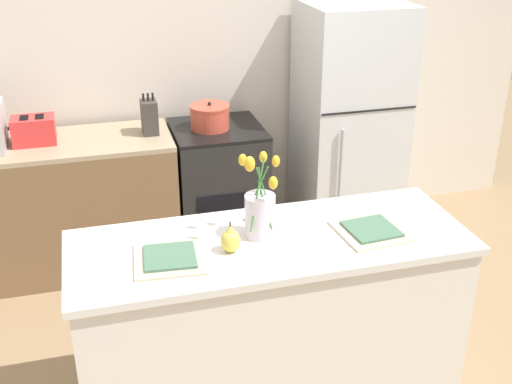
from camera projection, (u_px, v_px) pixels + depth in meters
The scene contains 12 objects.
back_wall at pixel (189, 50), 4.43m from camera, with size 5.20×0.08×2.70m.
kitchen_island at pixel (270, 324), 3.06m from camera, with size 1.80×0.66×0.93m.
back_counter at pixel (46, 209), 4.21m from camera, with size 1.68×0.60×0.91m.
stove_range at pixel (219, 189), 4.48m from camera, with size 0.60×0.61×0.91m.
refrigerator at pixel (348, 125), 4.55m from camera, with size 0.68×0.67×1.69m.
flower_vase at pixel (260, 211), 2.84m from camera, with size 0.18×0.16×0.42m.
pear_figurine at pixel (231, 240), 2.74m from camera, with size 0.09×0.09×0.14m.
plate_setting_left at pixel (170, 258), 2.69m from camera, with size 0.32×0.32×0.02m.
plate_setting_right at pixel (371, 230), 2.91m from camera, with size 0.32×0.32×0.02m.
toaster at pixel (34, 130), 3.99m from camera, with size 0.28×0.18×0.17m.
cooking_pot at pixel (210, 117), 4.24m from camera, with size 0.27×0.27×0.18m.
knife_block at pixel (149, 117), 4.14m from camera, with size 0.10×0.14×0.27m.
Camera 1 is at (-0.72, -2.39, 2.34)m, focal length 45.00 mm.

